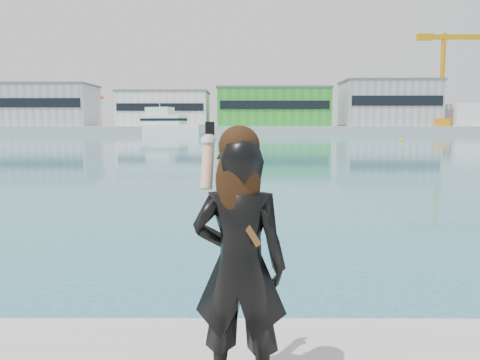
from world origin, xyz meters
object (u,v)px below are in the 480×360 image
object	(u,v)px
motor_yacht	(166,124)
buoy_near	(401,141)
buoy_far	(207,137)
woman	(239,259)
dock_crane	(447,76)

from	to	relation	value
motor_yacht	buoy_near	bearing A→B (deg)	-26.32
buoy_far	woman	world-z (taller)	woman
woman	buoy_far	bearing A→B (deg)	-78.53
buoy_near	woman	distance (m)	72.06
motor_yacht	dock_crane	bearing A→B (deg)	27.88
dock_crane	buoy_far	bearing A→B (deg)	-154.26
dock_crane	buoy_near	bearing A→B (deg)	-118.70
dock_crane	woman	size ratio (longest dim) A/B	13.74
buoy_near	buoy_far	size ratio (longest dim) A/B	1.00
buoy_far	dock_crane	bearing A→B (deg)	25.74
motor_yacht	buoy_near	xyz separation A→B (m)	(42.51, -43.07, -2.44)
buoy_far	motor_yacht	bearing A→B (deg)	122.00
buoy_near	buoy_far	world-z (taller)	same
buoy_near	buoy_far	bearing A→B (deg)	141.36
woman	motor_yacht	bearing A→B (deg)	-73.46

